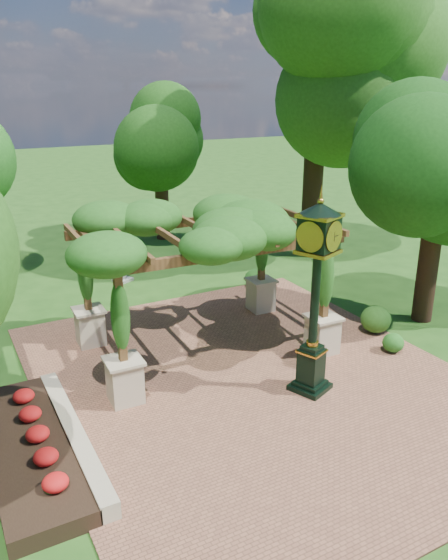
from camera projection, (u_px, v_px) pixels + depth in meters
name	position (u px, v px, depth m)	size (l,w,h in m)	color
ground	(274.00, 398.00, 12.94)	(120.00, 120.00, 0.00)	#1E4714
brick_plaza	(252.00, 379.00, 13.76)	(10.00, 12.00, 0.04)	brown
border_wall	(74.00, 436.00, 11.22)	(0.35, 5.00, 0.40)	#C6B793
flower_bed	(29.00, 450.00, 10.82)	(1.50, 5.00, 0.36)	red
pedestal_clock	(316.00, 282.00, 12.34)	(1.20, 1.20, 4.68)	black
pergola	(203.00, 233.00, 14.28)	(6.62, 4.30, 4.08)	#C5B392
sundial	(122.00, 269.00, 20.58)	(0.80, 0.80, 1.09)	#989890
shrub_front	(393.00, 343.00, 15.05)	(0.59, 0.59, 0.53)	#205C1A
shrub_mid	(376.00, 319.00, 16.23)	(0.90, 0.90, 0.81)	#285A19
shrub_back	(255.00, 278.00, 19.88)	(0.76, 0.76, 0.68)	#225A1A
tree_north	(160.00, 140.00, 25.01)	(3.42, 3.42, 6.82)	#382316
tree_east_far	(320.00, 57.00, 21.30)	(5.56, 5.56, 11.73)	#321F13
tree_east_near	(443.00, 151.00, 15.59)	(3.94, 3.94, 7.62)	#331E14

